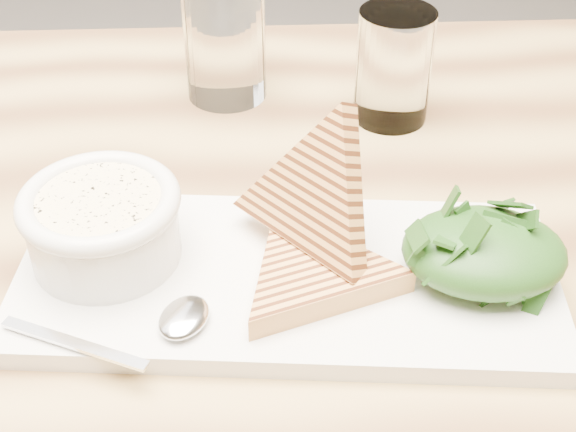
{
  "coord_description": "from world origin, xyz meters",
  "views": [
    {
      "loc": [
        0.31,
        -0.51,
        1.12
      ],
      "look_at": [
        0.29,
        -0.06,
        0.77
      ],
      "focal_mm": 50.0,
      "sensor_mm": 36.0,
      "label": 1
    }
  ],
  "objects_px": {
    "glass_near": "(225,39)",
    "glass_far": "(394,67)",
    "table_top": "(210,305)",
    "platter": "(287,279)",
    "soup_bowl": "(104,232)"
  },
  "relations": [
    {
      "from": "table_top",
      "to": "platter",
      "type": "xyz_separation_m",
      "value": [
        0.06,
        0.0,
        0.03
      ]
    },
    {
      "from": "platter",
      "to": "soup_bowl",
      "type": "height_order",
      "value": "soup_bowl"
    },
    {
      "from": "glass_near",
      "to": "glass_far",
      "type": "relative_size",
      "value": 1.12
    },
    {
      "from": "table_top",
      "to": "platter",
      "type": "relative_size",
      "value": 3.38
    },
    {
      "from": "platter",
      "to": "soup_bowl",
      "type": "relative_size",
      "value": 3.6
    },
    {
      "from": "table_top",
      "to": "glass_near",
      "type": "bearing_deg",
      "value": 93.18
    },
    {
      "from": "platter",
      "to": "glass_near",
      "type": "distance_m",
      "value": 0.29
    },
    {
      "from": "soup_bowl",
      "to": "glass_near",
      "type": "distance_m",
      "value": 0.28
    },
    {
      "from": "platter",
      "to": "glass_far",
      "type": "height_order",
      "value": "glass_far"
    },
    {
      "from": "table_top",
      "to": "glass_far",
      "type": "bearing_deg",
      "value": 59.29
    },
    {
      "from": "table_top",
      "to": "glass_far",
      "type": "xyz_separation_m",
      "value": [
        0.14,
        0.24,
        0.07
      ]
    },
    {
      "from": "table_top",
      "to": "glass_far",
      "type": "distance_m",
      "value": 0.29
    },
    {
      "from": "glass_far",
      "to": "table_top",
      "type": "bearing_deg",
      "value": -120.71
    },
    {
      "from": "soup_bowl",
      "to": "glass_near",
      "type": "bearing_deg",
      "value": 77.65
    },
    {
      "from": "glass_near",
      "to": "glass_far",
      "type": "distance_m",
      "value": 0.16
    }
  ]
}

